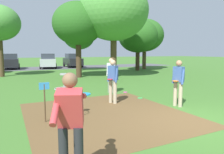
% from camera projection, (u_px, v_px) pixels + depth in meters
% --- Properties ---
extents(ground_plane, '(160.00, 160.00, 0.00)m').
position_uv_depth(ground_plane, '(194.00, 122.00, 6.00)').
color(ground_plane, '#3D6B28').
extents(dirt_tee_pad, '(4.89, 5.29, 0.01)m').
position_uv_depth(dirt_tee_pad, '(106.00, 114.00, 6.77)').
color(dirt_tee_pad, brown).
rests_on(dirt_tee_pad, ground).
extents(disc_golf_basket, '(0.98, 0.58, 1.39)m').
position_uv_depth(disc_golf_basket, '(63.00, 95.00, 6.03)').
color(disc_golf_basket, '#9E9EA3').
rests_on(disc_golf_basket, ground).
extents(player_foreground_watching, '(0.43, 0.49, 1.71)m').
position_uv_depth(player_foreground_watching, '(178.00, 81.00, 7.61)').
color(player_foreground_watching, tan).
rests_on(player_foreground_watching, ground).
extents(player_throwing, '(0.45, 0.49, 1.71)m').
position_uv_depth(player_throwing, '(111.00, 73.00, 10.17)').
color(player_throwing, slate).
rests_on(player_throwing, ground).
extents(player_waiting_left, '(0.45, 0.49, 1.71)m').
position_uv_depth(player_waiting_left, '(113.00, 79.00, 8.09)').
color(player_waiting_left, tan).
rests_on(player_waiting_left, ground).
extents(player_waiting_right, '(0.84, 0.92, 1.71)m').
position_uv_depth(player_waiting_right, '(71.00, 123.00, 2.99)').
color(player_waiting_right, '#232328').
rests_on(player_waiting_right, ground).
extents(frisbee_by_tee, '(0.23, 0.23, 0.02)m').
position_uv_depth(frisbee_by_tee, '(140.00, 98.00, 9.05)').
color(frisbee_by_tee, green).
rests_on(frisbee_by_tee, ground).
extents(frisbee_mid_grass, '(0.20, 0.20, 0.02)m').
position_uv_depth(frisbee_mid_grass, '(125.00, 92.00, 10.41)').
color(frisbee_mid_grass, '#E53D99').
rests_on(frisbee_mid_grass, ground).
extents(tree_near_left, '(4.29, 4.29, 5.62)m').
position_uv_depth(tree_near_left, '(138.00, 36.00, 22.60)').
color(tree_near_left, '#422D1E').
rests_on(tree_near_left, ground).
extents(tree_mid_left, '(3.37, 3.37, 5.17)m').
position_uv_depth(tree_mid_left, '(79.00, 36.00, 22.47)').
color(tree_mid_left, brown).
rests_on(tree_mid_left, ground).
extents(tree_mid_center, '(4.51, 4.51, 5.92)m').
position_uv_depth(tree_mid_center, '(145.00, 35.00, 24.62)').
color(tree_mid_center, brown).
rests_on(tree_mid_center, ground).
extents(tree_mid_right, '(5.49, 5.49, 7.56)m').
position_uv_depth(tree_mid_right, '(114.00, 11.00, 16.32)').
color(tree_mid_right, '#4C3823').
rests_on(tree_mid_right, ground).
extents(tree_far_right, '(3.95, 3.95, 5.90)m').
position_uv_depth(tree_far_right, '(78.00, 24.00, 16.16)').
color(tree_far_right, '#422D1E').
rests_on(tree_far_right, ground).
extents(parking_lot_strip, '(36.00, 6.00, 0.01)m').
position_uv_depth(parking_lot_strip, '(49.00, 68.00, 26.73)').
color(parking_lot_strip, '#4C4C51').
rests_on(parking_lot_strip, ground).
extents(parked_car_leftmost, '(2.14, 4.29, 1.84)m').
position_uv_depth(parked_car_leftmost, '(10.00, 61.00, 24.90)').
color(parked_car_leftmost, black).
rests_on(parked_car_leftmost, ground).
extents(parked_car_center_left, '(2.56, 4.46, 1.84)m').
position_uv_depth(parked_car_center_left, '(48.00, 61.00, 26.24)').
color(parked_car_center_left, '#B2B7BC').
rests_on(parked_car_center_left, ground).
extents(parked_car_center_right, '(2.06, 4.25, 1.84)m').
position_uv_depth(parked_car_center_right, '(73.00, 60.00, 28.17)').
color(parked_car_center_right, black).
rests_on(parked_car_center_right, ground).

